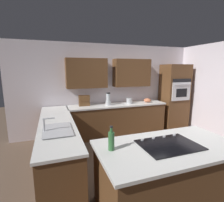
% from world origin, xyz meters
% --- Properties ---
extents(ground_plane, '(14.00, 14.00, 0.00)m').
position_xyz_m(ground_plane, '(0.00, 0.00, 0.00)').
color(ground_plane, brown).
extents(wall_back, '(6.00, 0.44, 2.60)m').
position_xyz_m(wall_back, '(0.08, -2.04, 1.43)').
color(wall_back, silver).
rests_on(wall_back, ground).
extents(lower_cabinets_back, '(2.80, 0.60, 0.86)m').
position_xyz_m(lower_cabinets_back, '(0.10, -1.72, 0.43)').
color(lower_cabinets_back, brown).
rests_on(lower_cabinets_back, ground).
extents(countertop_back, '(2.84, 0.64, 0.04)m').
position_xyz_m(countertop_back, '(0.10, -1.72, 0.88)').
color(countertop_back, silver).
rests_on(countertop_back, lower_cabinets_back).
extents(lower_cabinets_side, '(0.60, 2.90, 0.86)m').
position_xyz_m(lower_cabinets_side, '(1.82, -0.55, 0.43)').
color(lower_cabinets_side, brown).
rests_on(lower_cabinets_side, ground).
extents(countertop_side, '(0.64, 2.94, 0.04)m').
position_xyz_m(countertop_side, '(1.82, -0.55, 0.88)').
color(countertop_side, silver).
rests_on(countertop_side, lower_cabinets_side).
extents(island_base, '(1.83, 0.95, 0.86)m').
position_xyz_m(island_base, '(0.45, 1.04, 0.43)').
color(island_base, brown).
rests_on(island_base, ground).
extents(island_top, '(1.91, 1.03, 0.04)m').
position_xyz_m(island_top, '(0.45, 1.04, 0.88)').
color(island_top, silver).
rests_on(island_top, island_base).
extents(wall_oven, '(0.80, 0.66, 2.03)m').
position_xyz_m(wall_oven, '(-1.85, -1.72, 1.02)').
color(wall_oven, brown).
rests_on(wall_oven, ground).
extents(sink_unit, '(0.46, 0.70, 0.23)m').
position_xyz_m(sink_unit, '(1.83, -0.03, 0.92)').
color(sink_unit, '#515456').
rests_on(sink_unit, countertop_side).
extents(cooktop, '(0.76, 0.56, 0.03)m').
position_xyz_m(cooktop, '(0.45, 1.03, 0.91)').
color(cooktop, black).
rests_on(cooktop, island_top).
extents(blender, '(0.15, 0.15, 0.35)m').
position_xyz_m(blender, '(0.40, -1.69, 1.05)').
color(blender, silver).
rests_on(blender, countertop_back).
extents(mixing_bowl, '(0.22, 0.22, 0.12)m').
position_xyz_m(mixing_bowl, '(-0.85, -1.69, 0.96)').
color(mixing_bowl, '#CC724C').
rests_on(mixing_bowl, countertop_back).
extents(spice_rack, '(0.29, 0.11, 0.29)m').
position_xyz_m(spice_rack, '(1.05, -1.80, 1.05)').
color(spice_rack, brown).
rests_on(spice_rack, countertop_back).
extents(kettle, '(0.17, 0.17, 0.16)m').
position_xyz_m(kettle, '(-0.25, -1.69, 0.98)').
color(kettle, '#B7BABF').
rests_on(kettle, countertop_back).
extents(oil_bottle, '(0.08, 0.08, 0.31)m').
position_xyz_m(oil_bottle, '(1.21, 0.91, 1.03)').
color(oil_bottle, '#336B38').
rests_on(oil_bottle, island_top).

